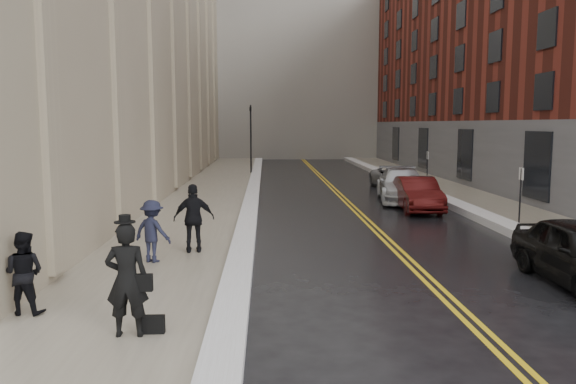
{
  "coord_description": "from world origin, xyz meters",
  "views": [
    {
      "loc": [
        -1.5,
        -12.17,
        3.84
      ],
      "look_at": [
        -0.77,
        6.1,
        1.6
      ],
      "focal_mm": 35.0,
      "sensor_mm": 36.0,
      "label": 1
    }
  ],
  "objects": [
    {
      "name": "pedestrian_c",
      "position": [
        -3.56,
        3.79,
        1.14
      ],
      "size": [
        1.21,
        0.63,
        1.97
      ],
      "primitive_type": "imported",
      "rotation": [
        0.0,
        0.0,
        3.28
      ],
      "color": "black",
      "rests_on": "sidewalk_left"
    },
    {
      "name": "car_maroon",
      "position": [
        5.2,
        12.19,
        0.74
      ],
      "size": [
        1.79,
        4.56,
        1.48
      ],
      "primitive_type": "imported",
      "rotation": [
        0.0,
        0.0,
        -0.05
      ],
      "color": "#420C0B",
      "rests_on": "ground"
    },
    {
      "name": "parking_sign_far",
      "position": [
        7.9,
        20.0,
        1.36
      ],
      "size": [
        0.06,
        0.35,
        2.23
      ],
      "color": "black",
      "rests_on": "ground"
    },
    {
      "name": "car_silver_near",
      "position": [
        5.26,
        15.22,
        0.81
      ],
      "size": [
        2.99,
        5.83,
        1.62
      ],
      "primitive_type": "imported",
      "rotation": [
        0.0,
        0.0,
        -0.13
      ],
      "color": "#B9BBC1",
      "rests_on": "ground"
    },
    {
      "name": "traffic_signal",
      "position": [
        -2.6,
        30.0,
        3.08
      ],
      "size": [
        0.18,
        0.15,
        5.2
      ],
      "color": "black",
      "rests_on": "ground"
    },
    {
      "name": "lane_stripe_b",
      "position": [
        2.62,
        16.0,
        0.0
      ],
      "size": [
        0.12,
        64.0,
        0.01
      ],
      "primitive_type": "cube",
      "color": "gold",
      "rests_on": "ground"
    },
    {
      "name": "snow_ridge_right",
      "position": [
        7.15,
        16.0,
        0.15
      ],
      "size": [
        0.85,
        60.8,
        0.3
      ],
      "primitive_type": "cube",
      "color": "white",
      "rests_on": "ground"
    },
    {
      "name": "lane_stripe_a",
      "position": [
        2.38,
        16.0,
        0.0
      ],
      "size": [
        0.12,
        64.0,
        0.01
      ],
      "primitive_type": "cube",
      "color": "gold",
      "rests_on": "ground"
    },
    {
      "name": "parking_sign_near",
      "position": [
        7.9,
        8.0,
        1.36
      ],
      "size": [
        0.06,
        0.35,
        2.23
      ],
      "color": "black",
      "rests_on": "ground"
    },
    {
      "name": "ground",
      "position": [
        0.0,
        0.0,
        0.0
      ],
      "size": [
        160.0,
        160.0,
        0.0
      ],
      "primitive_type": "plane",
      "color": "black",
      "rests_on": "ground"
    },
    {
      "name": "car_silver_far",
      "position": [
        6.18,
        20.4,
        0.67
      ],
      "size": [
        2.52,
        4.94,
        1.34
      ],
      "primitive_type": "imported",
      "rotation": [
        0.0,
        0.0,
        0.06
      ],
      "color": "#93959A",
      "rests_on": "ground"
    },
    {
      "name": "building_right",
      "position": [
        17.5,
        23.0,
        9.0
      ],
      "size": [
        14.0,
        50.0,
        18.0
      ],
      "primitive_type": "cube",
      "color": "maroon",
      "rests_on": "ground"
    },
    {
      "name": "pedestrian_a",
      "position": [
        -6.2,
        -1.38,
        0.96
      ],
      "size": [
        0.86,
        0.7,
        1.63
      ],
      "primitive_type": "imported",
      "rotation": [
        0.0,
        0.0,
        3.03
      ],
      "color": "black",
      "rests_on": "sidewalk_left"
    },
    {
      "name": "sidewalk_left",
      "position": [
        -4.5,
        16.0,
        0.07
      ],
      "size": [
        4.0,
        64.0,
        0.15
      ],
      "primitive_type": "cube",
      "color": "gray",
      "rests_on": "ground"
    },
    {
      "name": "sidewalk_right",
      "position": [
        9.0,
        16.0,
        0.07
      ],
      "size": [
        3.0,
        64.0,
        0.15
      ],
      "primitive_type": "cube",
      "color": "gray",
      "rests_on": "ground"
    },
    {
      "name": "pedestrian_b",
      "position": [
        -4.53,
        2.68,
        0.98
      ],
      "size": [
        1.24,
        1.01,
        1.67
      ],
      "primitive_type": "imported",
      "rotation": [
        0.0,
        0.0,
        2.71
      ],
      "color": "#1A1C2F",
      "rests_on": "sidewalk_left"
    },
    {
      "name": "snow_ridge_left",
      "position": [
        -2.2,
        16.0,
        0.13
      ],
      "size": [
        0.7,
        60.8,
        0.26
      ],
      "primitive_type": "cube",
      "color": "white",
      "rests_on": "ground"
    },
    {
      "name": "pedestrian_main",
      "position": [
        -3.91,
        -2.64,
        1.16
      ],
      "size": [
        0.75,
        0.51,
        2.01
      ],
      "primitive_type": "imported",
      "rotation": [
        0.0,
        0.0,
        3.18
      ],
      "color": "black",
      "rests_on": "sidewalk_left"
    }
  ]
}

